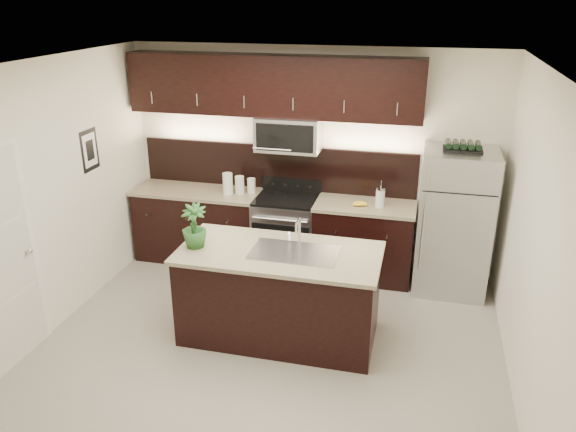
{
  "coord_description": "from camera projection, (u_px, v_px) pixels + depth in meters",
  "views": [
    {
      "loc": [
        1.3,
        -4.53,
        3.27
      ],
      "look_at": [
        0.05,
        0.55,
        1.17
      ],
      "focal_mm": 35.0,
      "sensor_mm": 36.0,
      "label": 1
    }
  ],
  "objects": [
    {
      "name": "plant",
      "position": [
        194.0,
        226.0,
        5.42
      ],
      "size": [
        0.3,
        0.3,
        0.43
      ],
      "primitive_type": "imported",
      "rotation": [
        0.0,
        0.0,
        0.26
      ],
      "color": "#255321",
      "rests_on": "island"
    },
    {
      "name": "wine_rack",
      "position": [
        463.0,
        147.0,
        6.03
      ],
      "size": [
        0.41,
        0.26,
        0.1
      ],
      "color": "black",
      "rests_on": "refrigerator"
    },
    {
      "name": "room_walls",
      "position": [
        254.0,
        183.0,
        4.94
      ],
      "size": [
        4.52,
        4.02,
        2.71
      ],
      "color": "silver",
      "rests_on": "ground"
    },
    {
      "name": "french_press",
      "position": [
        380.0,
        197.0,
        6.47
      ],
      "size": [
        0.11,
        0.11,
        0.31
      ],
      "rotation": [
        0.0,
        0.0,
        -0.24
      ],
      "color": "silver",
      "rests_on": "counter_run"
    },
    {
      "name": "sink_faucet",
      "position": [
        295.0,
        251.0,
        5.37
      ],
      "size": [
        0.84,
        0.5,
        0.28
      ],
      "color": "silver",
      "rests_on": "island"
    },
    {
      "name": "counter_run",
      "position": [
        271.0,
        231.0,
        7.03
      ],
      "size": [
        3.51,
        0.65,
        0.94
      ],
      "color": "black",
      "rests_on": "ground"
    },
    {
      "name": "refrigerator",
      "position": [
        454.0,
        222.0,
        6.36
      ],
      "size": [
        0.8,
        0.73,
        1.67
      ],
      "primitive_type": "cube",
      "color": "#B2B2B7",
      "rests_on": "ground"
    },
    {
      "name": "canisters",
      "position": [
        237.0,
        185.0,
        6.9
      ],
      "size": [
        0.38,
        0.21,
        0.27
      ],
      "rotation": [
        0.0,
        0.0,
        0.36
      ],
      "color": "silver",
      "rests_on": "counter_run"
    },
    {
      "name": "upper_fixtures",
      "position": [
        274.0,
        95.0,
        6.54
      ],
      "size": [
        3.49,
        0.4,
        1.66
      ],
      "color": "black",
      "rests_on": "counter_run"
    },
    {
      "name": "island",
      "position": [
        280.0,
        294.0,
        5.58
      ],
      "size": [
        1.96,
        0.96,
        0.94
      ],
      "color": "black",
      "rests_on": "ground"
    },
    {
      "name": "bananas",
      "position": [
        355.0,
        203.0,
        6.54
      ],
      "size": [
        0.2,
        0.18,
        0.05
      ],
      "primitive_type": "ellipsoid",
      "rotation": [
        0.0,
        0.0,
        0.31
      ],
      "color": "yellow",
      "rests_on": "counter_run"
    },
    {
      "name": "ground",
      "position": [
        270.0,
        344.0,
        5.58
      ],
      "size": [
        4.5,
        4.5,
        0.0
      ],
      "primitive_type": "plane",
      "color": "gray",
      "rests_on": "ground"
    }
  ]
}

